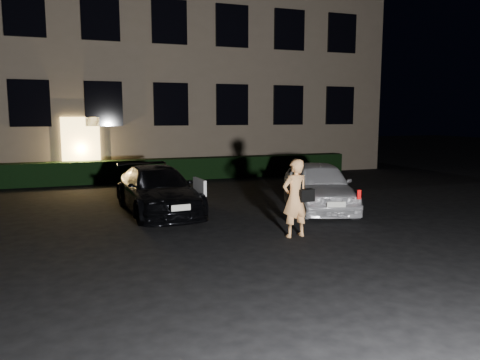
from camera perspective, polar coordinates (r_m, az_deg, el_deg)
name	(u,v)px	position (r m, az deg, el deg)	size (l,w,h in m)	color
ground	(287,251)	(9.12, 5.72, -8.55)	(80.00, 80.00, 0.00)	black
building	(153,42)	(23.44, -10.59, 16.21)	(20.00, 8.11, 12.00)	#776755
hedge	(174,169)	(18.90, -8.00, 1.32)	(15.00, 0.70, 0.85)	black
sedan	(158,190)	(12.58, -10.01, -1.21)	(2.03, 4.35, 1.21)	black
hatch	(319,186)	(12.99, 9.55, -0.67)	(2.60, 4.17, 1.32)	silver
man	(295,198)	(9.97, 6.77, -2.19)	(0.73, 0.48, 1.67)	#FDAF67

